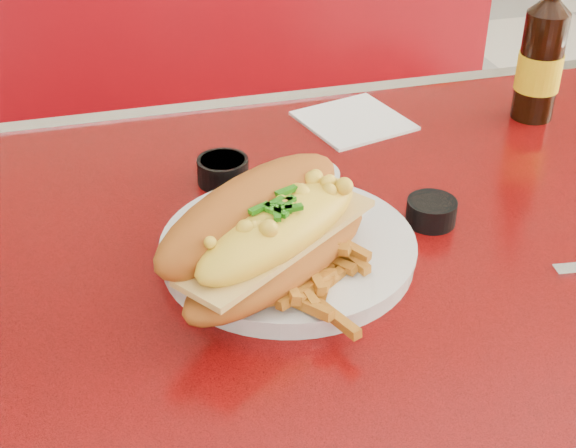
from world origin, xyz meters
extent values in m
cube|color=red|center=(0.00, 0.00, 0.75)|extent=(1.20, 0.80, 0.04)
cube|color=white|center=(0.00, 0.40, 0.75)|extent=(1.22, 0.03, 0.04)
cube|color=maroon|center=(0.00, 0.78, 0.23)|extent=(1.20, 0.50, 0.45)
cube|color=maroon|center=(0.00, 1.00, 0.68)|extent=(1.20, 0.08, 0.45)
cylinder|color=silver|center=(-0.12, 0.02, 0.78)|extent=(0.30, 0.30, 0.02)
cylinder|color=silver|center=(-0.12, 0.02, 0.79)|extent=(0.31, 0.31, 0.00)
ellipsoid|color=#AC5A1B|center=(-0.15, -0.03, 0.81)|extent=(0.24, 0.20, 0.05)
cube|color=#E4BE66|center=(-0.15, -0.03, 0.83)|extent=(0.21, 0.17, 0.01)
ellipsoid|color=yellow|center=(-0.15, -0.03, 0.84)|extent=(0.21, 0.17, 0.05)
ellipsoid|color=#AC5A1B|center=(-0.17, -0.01, 0.85)|extent=(0.25, 0.21, 0.09)
cube|color=silver|center=(-0.06, 0.00, 0.79)|extent=(0.03, 0.11, 0.00)
cube|color=silver|center=(-0.08, 0.07, 0.79)|extent=(0.02, 0.03, 0.00)
cylinder|color=silver|center=(-0.08, 0.11, 0.79)|extent=(0.10, 0.10, 0.04)
cylinder|color=black|center=(-0.08, 0.11, 0.81)|extent=(0.09, 0.09, 0.01)
cylinder|color=black|center=(-0.16, 0.19, 0.79)|extent=(0.08, 0.08, 0.03)
cylinder|color=#F08857|center=(-0.16, 0.19, 0.80)|extent=(0.07, 0.07, 0.01)
cylinder|color=black|center=(0.04, 0.04, 0.78)|extent=(0.07, 0.07, 0.03)
cylinder|color=#F08857|center=(0.04, 0.04, 0.79)|extent=(0.06, 0.06, 0.01)
cylinder|color=black|center=(0.28, 0.25, 0.84)|extent=(0.06, 0.06, 0.14)
cone|color=black|center=(0.28, 0.25, 0.93)|extent=(0.06, 0.06, 0.03)
cylinder|color=yellow|center=(0.28, 0.25, 0.84)|extent=(0.07, 0.07, 0.05)
cube|color=white|center=(0.04, 0.30, 0.77)|extent=(0.16, 0.16, 0.00)
camera|label=1|loc=(-0.30, -0.62, 1.24)|focal=50.00mm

